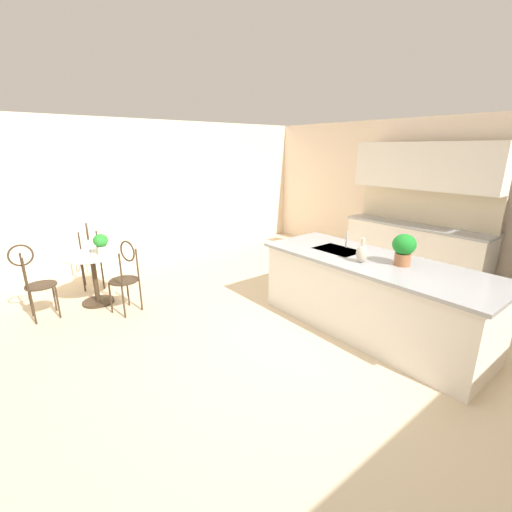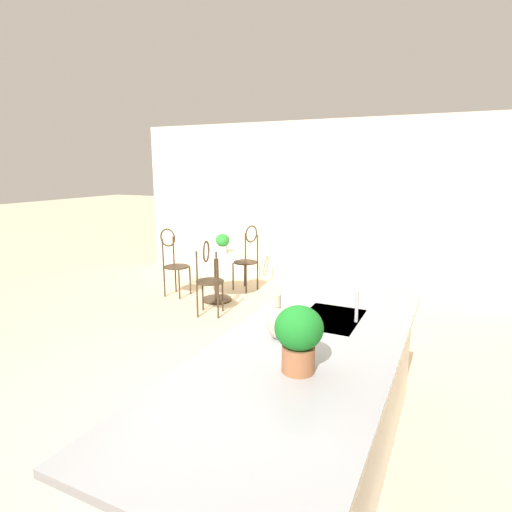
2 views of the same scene
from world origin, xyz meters
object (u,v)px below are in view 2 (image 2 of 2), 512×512
Objects in this scene: chair_near_window at (173,259)px; chair_toward_desk at (248,255)px; potted_plant_counter_near at (299,335)px; vase_on_counter at (277,322)px; chair_by_island at (209,274)px; bistro_table at (216,271)px; potted_plant_on_table at (223,242)px.

chair_near_window is 1.18m from chair_toward_desk.
potted_plant_counter_near reaches higher than vase_on_counter.
chair_by_island is at bearing 4.46° from chair_toward_desk.
potted_plant_counter_near reaches higher than bistro_table.
chair_toward_desk is 4.21m from vase_on_counter.
chair_by_island reaches higher than potted_plant_on_table.
potted_plant_on_table is at bearing -0.73° from chair_toward_desk.
chair_by_island is 3.05m from vase_on_counter.
chair_near_window is 4.57m from potted_plant_counter_near.
chair_by_island and chair_toward_desk have the same top height.
chair_near_window and chair_toward_desk have the same top height.
potted_plant_counter_near is (3.26, 2.47, 0.68)m from bistro_table.
vase_on_counter is at bearing 37.12° from bistro_table.
chair_near_window and chair_by_island have the same top height.
chair_toward_desk is 3.62× the size of vase_on_counter.
chair_near_window is at bearing -89.03° from potted_plant_on_table.
chair_by_island is (0.56, 0.98, 0.00)m from chair_near_window.
bistro_table is 0.75m from chair_near_window.
potted_plant_on_table is 0.99× the size of vase_on_counter.
chair_near_window is at bearing -134.23° from vase_on_counter.
chair_by_island reaches higher than bistro_table.
potted_plant_on_table is at bearing -144.27° from vase_on_counter.
vase_on_counter is (3.65, 2.06, 0.46)m from chair_toward_desk.
bistro_table is at bearing -104.93° from potted_plant_on_table.
chair_near_window reaches higher than bistro_table.
chair_near_window is 3.62× the size of vase_on_counter.
potted_plant_on_table is 3.54m from vase_on_counter.
vase_on_counter is (2.86, 2.94, 0.46)m from chair_near_window.
chair_near_window is at bearing -86.04° from bistro_table.
potted_plant_counter_near is at bearing 37.15° from bistro_table.
chair_near_window is 3.67× the size of potted_plant_on_table.
chair_by_island is (0.61, 0.25, 0.13)m from bistro_table.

